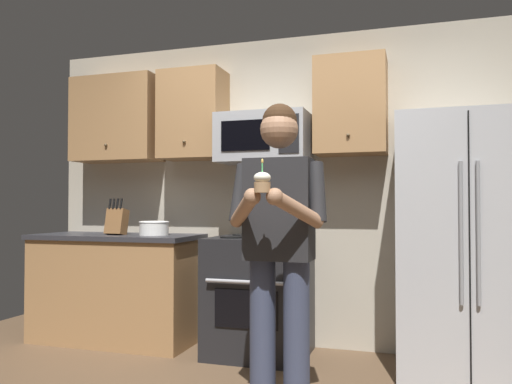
% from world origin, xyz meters
% --- Properties ---
extents(wall_back, '(4.40, 0.10, 2.60)m').
position_xyz_m(wall_back, '(0.00, 1.75, 1.30)').
color(wall_back, '#B7AD99').
rests_on(wall_back, ground).
extents(oven_range, '(0.76, 0.70, 0.93)m').
position_xyz_m(oven_range, '(-0.15, 1.36, 0.46)').
color(oven_range, black).
rests_on(oven_range, ground).
extents(microwave, '(0.74, 0.41, 0.40)m').
position_xyz_m(microwave, '(-0.15, 1.48, 1.72)').
color(microwave, '#9EA0A5').
extents(refrigerator, '(0.90, 0.75, 1.80)m').
position_xyz_m(refrigerator, '(1.35, 1.32, 0.90)').
color(refrigerator, '#B7BABF').
rests_on(refrigerator, ground).
extents(cabinet_row_upper, '(2.78, 0.36, 0.76)m').
position_xyz_m(cabinet_row_upper, '(-0.72, 1.53, 1.95)').
color(cabinet_row_upper, '#9E7247').
extents(counter_left, '(1.44, 0.66, 0.92)m').
position_xyz_m(counter_left, '(-1.45, 1.38, 0.46)').
color(counter_left, '#9E7247').
rests_on(counter_left, ground).
extents(knife_block, '(0.16, 0.15, 0.32)m').
position_xyz_m(knife_block, '(-1.42, 1.33, 1.03)').
color(knife_block, brown).
rests_on(knife_block, counter_left).
extents(bowl_large_white, '(0.25, 0.25, 0.12)m').
position_xyz_m(bowl_large_white, '(-1.09, 1.38, 0.98)').
color(bowl_large_white, white).
rests_on(bowl_large_white, counter_left).
extents(person, '(0.60, 0.48, 1.76)m').
position_xyz_m(person, '(0.28, 0.33, 1.00)').
color(person, '#383F59').
rests_on(person, ground).
extents(cupcake, '(0.09, 0.09, 0.17)m').
position_xyz_m(cupcake, '(0.28, 0.01, 1.29)').
color(cupcake, '#A87F56').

